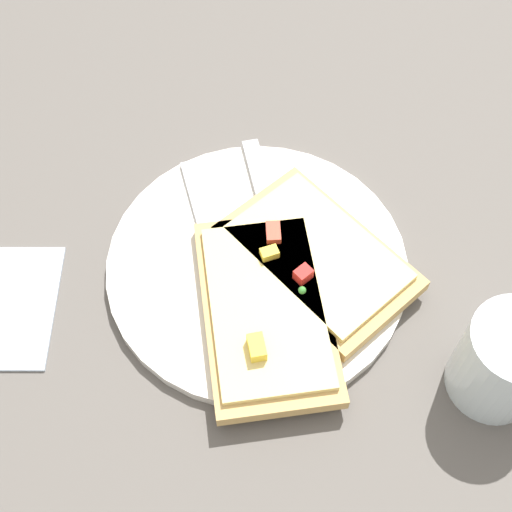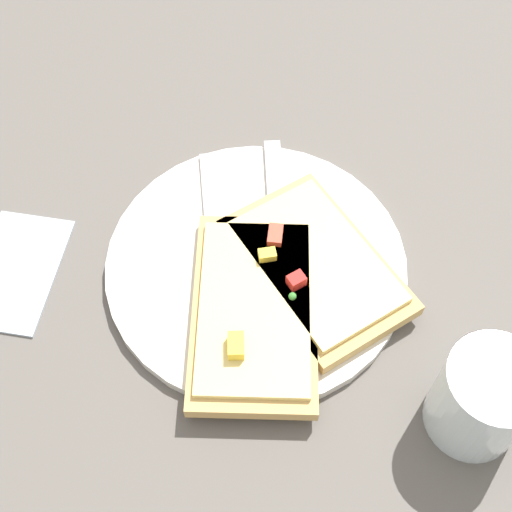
{
  "view_description": "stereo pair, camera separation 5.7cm",
  "coord_description": "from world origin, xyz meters",
  "px_view_note": "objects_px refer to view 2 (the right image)",
  "views": [
    {
      "loc": [
        -0.34,
        -0.0,
        0.57
      ],
      "look_at": [
        0.0,
        0.0,
        0.02
      ],
      "focal_mm": 50.0,
      "sensor_mm": 36.0,
      "label": 1
    },
    {
      "loc": [
        -0.34,
        -0.06,
        0.57
      ],
      "look_at": [
        0.0,
        0.0,
        0.02
      ],
      "focal_mm": 50.0,
      "sensor_mm": 36.0,
      "label": 2
    }
  ],
  "objects_px": {
    "fork": "(215,262)",
    "pizza_slice_corner": "(316,264)",
    "drinking_glass": "(483,399)",
    "plate": "(256,265)",
    "napkin": "(16,270)",
    "pizza_slice_main": "(254,310)",
    "knife": "(272,206)"
  },
  "relations": [
    {
      "from": "fork",
      "to": "pizza_slice_corner",
      "type": "relative_size",
      "value": 1.12
    },
    {
      "from": "drinking_glass",
      "to": "pizza_slice_corner",
      "type": "bearing_deg",
      "value": 51.54
    },
    {
      "from": "plate",
      "to": "napkin",
      "type": "bearing_deg",
      "value": 100.7
    },
    {
      "from": "pizza_slice_corner",
      "to": "drinking_glass",
      "type": "xyz_separation_m",
      "value": [
        -0.11,
        -0.14,
        0.02
      ]
    },
    {
      "from": "plate",
      "to": "pizza_slice_main",
      "type": "bearing_deg",
      "value": -171.79
    },
    {
      "from": "pizza_slice_main",
      "to": "drinking_glass",
      "type": "bearing_deg",
      "value": 64.73
    },
    {
      "from": "knife",
      "to": "pizza_slice_main",
      "type": "xyz_separation_m",
      "value": [
        -0.12,
        -0.0,
        0.01
      ]
    },
    {
      "from": "napkin",
      "to": "pizza_slice_main",
      "type": "bearing_deg",
      "value": -93.21
    },
    {
      "from": "plate",
      "to": "pizza_slice_corner",
      "type": "relative_size",
      "value": 1.38
    },
    {
      "from": "knife",
      "to": "napkin",
      "type": "height_order",
      "value": "knife"
    },
    {
      "from": "napkin",
      "to": "drinking_glass",
      "type": "bearing_deg",
      "value": -99.68
    },
    {
      "from": "drinking_glass",
      "to": "napkin",
      "type": "bearing_deg",
      "value": 80.32
    },
    {
      "from": "pizza_slice_main",
      "to": "pizza_slice_corner",
      "type": "bearing_deg",
      "value": 131.34
    },
    {
      "from": "drinking_glass",
      "to": "plate",
      "type": "bearing_deg",
      "value": 60.36
    },
    {
      "from": "knife",
      "to": "drinking_glass",
      "type": "height_order",
      "value": "drinking_glass"
    },
    {
      "from": "fork",
      "to": "drinking_glass",
      "type": "xyz_separation_m",
      "value": [
        -0.1,
        -0.24,
        0.03
      ]
    },
    {
      "from": "drinking_glass",
      "to": "pizza_slice_main",
      "type": "bearing_deg",
      "value": 72.91
    },
    {
      "from": "plate",
      "to": "pizza_slice_main",
      "type": "relative_size",
      "value": 1.36
    },
    {
      "from": "pizza_slice_main",
      "to": "plate",
      "type": "bearing_deg",
      "value": -179.97
    },
    {
      "from": "pizza_slice_main",
      "to": "drinking_glass",
      "type": "distance_m",
      "value": 0.2
    },
    {
      "from": "plate",
      "to": "pizza_slice_main",
      "type": "distance_m",
      "value": 0.06
    },
    {
      "from": "knife",
      "to": "pizza_slice_main",
      "type": "distance_m",
      "value": 0.12
    },
    {
      "from": "pizza_slice_main",
      "to": "napkin",
      "type": "height_order",
      "value": "pizza_slice_main"
    },
    {
      "from": "knife",
      "to": "drinking_glass",
      "type": "xyz_separation_m",
      "value": [
        -0.18,
        -0.19,
        0.03
      ]
    },
    {
      "from": "knife",
      "to": "drinking_glass",
      "type": "relative_size",
      "value": 2.17
    },
    {
      "from": "fork",
      "to": "drinking_glass",
      "type": "distance_m",
      "value": 0.26
    },
    {
      "from": "knife",
      "to": "pizza_slice_corner",
      "type": "relative_size",
      "value": 0.95
    },
    {
      "from": "fork",
      "to": "napkin",
      "type": "height_order",
      "value": "fork"
    },
    {
      "from": "knife",
      "to": "pizza_slice_main",
      "type": "relative_size",
      "value": 0.94
    },
    {
      "from": "pizza_slice_corner",
      "to": "napkin",
      "type": "relative_size",
      "value": 1.61
    },
    {
      "from": "plate",
      "to": "drinking_glass",
      "type": "distance_m",
      "value": 0.23
    },
    {
      "from": "plate",
      "to": "drinking_glass",
      "type": "relative_size",
      "value": 3.15
    }
  ]
}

